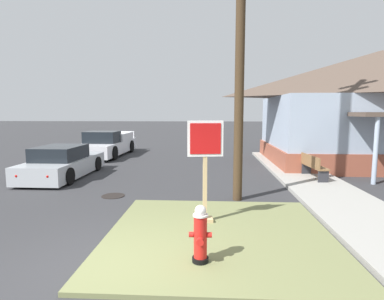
{
  "coord_description": "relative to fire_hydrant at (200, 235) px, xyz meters",
  "views": [
    {
      "loc": [
        1.69,
        -4.68,
        2.57
      ],
      "look_at": [
        1.19,
        4.02,
        1.5
      ],
      "focal_mm": 29.09,
      "sensor_mm": 36.0,
      "label": 1
    }
  ],
  "objects": [
    {
      "name": "manhole_cover",
      "position": [
        -2.81,
        4.21,
        -0.53
      ],
      "size": [
        0.7,
        0.7,
        0.02
      ],
      "primitive_type": "cylinder",
      "color": "black",
      "rests_on": "ground"
    },
    {
      "name": "grass_corner_patch",
      "position": [
        0.35,
        1.29,
        -0.5
      ],
      "size": [
        4.59,
        4.57,
        0.08
      ],
      "primitive_type": "cube",
      "color": "olive",
      "rests_on": "ground"
    },
    {
      "name": "stop_sign",
      "position": [
        0.04,
        1.93,
        0.7
      ],
      "size": [
        0.79,
        0.32,
        2.3
      ],
      "color": "tan",
      "rests_on": "grass_corner_patch"
    },
    {
      "name": "fire_hydrant",
      "position": [
        0.0,
        0.0,
        0.0
      ],
      "size": [
        0.38,
        0.34,
        0.97
      ],
      "color": "black",
      "rests_on": "grass_corner_patch"
    },
    {
      "name": "corner_house",
      "position": [
        8.29,
        10.73,
        2.27
      ],
      "size": [
        10.73,
        7.97,
        5.47
      ],
      "color": "brown",
      "rests_on": "ground"
    },
    {
      "name": "ground_plane",
      "position": [
        -1.55,
        -0.24,
        -0.54
      ],
      "size": [
        160.0,
        160.0,
        0.0
      ],
      "primitive_type": "plane",
      "color": "#333335"
    },
    {
      "name": "street_bench",
      "position": [
        3.99,
        6.73,
        0.05
      ],
      "size": [
        0.53,
        1.72,
        0.85
      ],
      "color": "brown",
      "rests_on": "sidewalk_strip"
    },
    {
      "name": "pickup_truck_white",
      "position": [
        -5.88,
        12.84,
        0.07
      ],
      "size": [
        2.23,
        5.5,
        1.48
      ],
      "color": "silver",
      "rests_on": "ground"
    },
    {
      "name": "sidewalk_strip",
      "position": [
        3.84,
        5.55,
        -0.48
      ],
      "size": [
        2.2,
        17.07,
        0.12
      ],
      "primitive_type": "cube",
      "color": "#9E9B93",
      "rests_on": "ground"
    },
    {
      "name": "parked_sedan_silver",
      "position": [
        -5.66,
        6.88,
        -0.0
      ],
      "size": [
        1.92,
        4.41,
        1.25
      ],
      "color": "#ADB2B7",
      "rests_on": "ground"
    }
  ]
}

